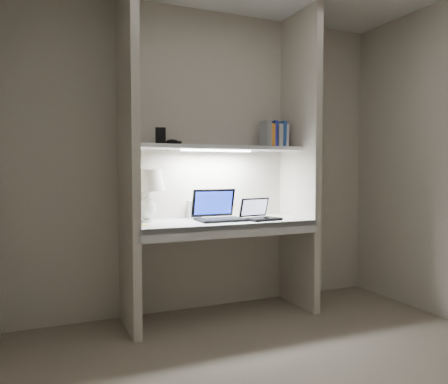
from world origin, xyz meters
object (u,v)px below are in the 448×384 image
laptop_netbook (259,215)px  speaker (195,209)px  laptop_main (218,213)px  table_lamp (147,186)px  book_row (274,135)px

laptop_netbook → speaker: (-0.45, 0.29, 0.03)m
laptop_main → laptop_netbook: laptop_main is taller
table_lamp → laptop_main: 0.60m
speaker → book_row: size_ratio=0.66×
laptop_netbook → book_row: 0.73m
laptop_netbook → book_row: bearing=30.0°
laptop_main → speaker: size_ratio=2.46×
table_lamp → laptop_main: size_ratio=1.11×
table_lamp → laptop_netbook: (0.87, -0.21, -0.23)m
table_lamp → laptop_main: (0.55, -0.11, -0.22)m
laptop_netbook → speaker: 0.54m
laptop_main → laptop_netbook: (0.32, -0.10, -0.02)m
speaker → laptop_main: bearing=-47.9°
laptop_main → speaker: (-0.13, 0.19, 0.02)m
laptop_main → table_lamp: bearing=168.1°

